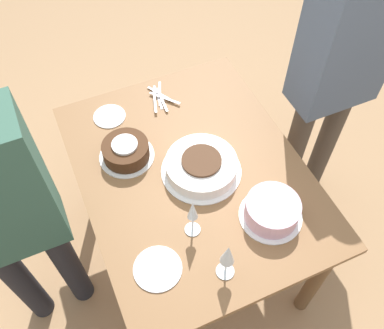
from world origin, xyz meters
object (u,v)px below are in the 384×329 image
Objects in this scene: cake_back_decorated at (272,210)px; person_watching at (340,64)px; cake_front_chocolate at (126,151)px; wine_glass_near at (228,256)px; wine_glass_far at (193,212)px; person_cutting at (1,212)px; cake_center_white at (201,166)px.

cake_back_decorated is 0.16× the size of person_watching.
cake_front_chocolate is 1.16× the size of wine_glass_near.
wine_glass_far is (-0.21, -0.04, -0.00)m from wine_glass_near.
wine_glass_far is at bearing -22.58° from person_cutting.
cake_center_white is 1.67× the size of wine_glass_far.
cake_center_white is at bearing 166.51° from wine_glass_near.
cake_back_decorated is at bearing 38.07° from person_watching.
person_cutting is at bearing -112.22° from wine_glass_far.
wine_glass_near is 1.05m from person_watching.
wine_glass_near is at bearing 11.18° from wine_glass_far.
wine_glass_near reaches higher than cake_back_decorated.
cake_center_white is 0.79m from person_watching.
cake_back_decorated is (0.53, 0.44, 0.01)m from cake_front_chocolate.
person_watching is at bearing 4.08° from person_cutting.
cake_back_decorated is 0.76m from person_watching.
cake_front_chocolate is at bearing -164.99° from wine_glass_far.
person_cutting is (-0.26, -0.65, 0.03)m from wine_glass_far.
cake_center_white is at bearing -1.61° from person_cutting.
cake_back_decorated is 0.34m from wine_glass_far.
cake_center_white is at bearing 148.61° from wine_glass_far.
person_cutting is (-0.02, -0.80, 0.14)m from cake_center_white.
cake_front_chocolate is at bearing -140.31° from cake_back_decorated.
wine_glass_near is 0.13× the size of person_watching.
cake_center_white is at bearing -152.69° from cake_back_decorated.
cake_back_decorated is at bearing -19.63° from person_cutting.
person_cutting is at bearing -109.27° from cake_back_decorated.
wine_glass_near is 0.83m from person_cutting.
cake_front_chocolate is 0.68m from cake_back_decorated.
person_watching reaches higher than wine_glass_far.
person_watching reaches higher than cake_back_decorated.
wine_glass_far is 0.70m from person_cutting.
person_cutting is at bearing -124.52° from wine_glass_near.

